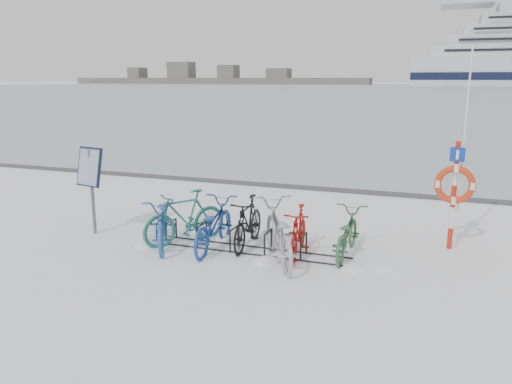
{
  "coord_description": "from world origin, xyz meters",
  "views": [
    {
      "loc": [
        3.3,
        -8.88,
        3.38
      ],
      "look_at": [
        -0.11,
        0.6,
        1.08
      ],
      "focal_mm": 35.0,
      "sensor_mm": 36.0,
      "label": 1
    }
  ],
  "objects": [
    {
      "name": "ground",
      "position": [
        0.0,
        0.0,
        0.0
      ],
      "size": [
        900.0,
        900.0,
        0.0
      ],
      "primitive_type": "plane",
      "color": "white",
      "rests_on": "ground"
    },
    {
      "name": "ice_sheet",
      "position": [
        0.0,
        155.0,
        0.01
      ],
      "size": [
        400.0,
        298.0,
        0.02
      ],
      "primitive_type": "cube",
      "color": "#A4B3B9",
      "rests_on": "ground"
    },
    {
      "name": "quay_edge",
      "position": [
        0.0,
        5.9,
        0.05
      ],
      "size": [
        400.0,
        0.25,
        0.1
      ],
      "primitive_type": "cube",
      "color": "#3F3F42",
      "rests_on": "ground"
    },
    {
      "name": "bike_rack",
      "position": [
        0.0,
        0.0,
        0.18
      ],
      "size": [
        4.0,
        0.48,
        0.46
      ],
      "color": "black",
      "rests_on": "ground"
    },
    {
      "name": "info_board",
      "position": [
        -3.68,
        -0.11,
        1.4
      ],
      "size": [
        0.68,
        0.36,
        1.94
      ],
      "rotation": [
        0.0,
        0.0,
        -0.19
      ],
      "color": "#595B5E",
      "rests_on": "ground"
    },
    {
      "name": "lifebuoy_station",
      "position": [
        3.74,
        1.45,
        1.34
      ],
      "size": [
        0.77,
        0.22,
        3.98
      ],
      "color": "red",
      "rests_on": "ground"
    },
    {
      "name": "shoreline",
      "position": [
        -122.02,
        260.0,
        2.79
      ],
      "size": [
        180.0,
        12.0,
        9.5
      ],
      "color": "#515151",
      "rests_on": "ground"
    },
    {
      "name": "bike_0",
      "position": [
        -1.85,
        -0.22,
        0.55
      ],
      "size": [
        1.6,
        2.19,
        1.09
      ],
      "primitive_type": "imported",
      "rotation": [
        0.0,
        0.0,
        0.47
      ],
      "color": "#255199",
      "rests_on": "ground"
    },
    {
      "name": "bike_1",
      "position": [
        -1.51,
        0.07,
        0.57
      ],
      "size": [
        1.51,
        1.88,
        1.14
      ],
      "primitive_type": "imported",
      "rotation": [
        0.0,
        0.0,
        -0.6
      ],
      "color": "#237067",
      "rests_on": "ground"
    },
    {
      "name": "bike_2",
      "position": [
        -0.79,
        -0.07,
        0.52
      ],
      "size": [
        0.82,
        2.03,
        1.04
      ],
      "primitive_type": "imported",
      "rotation": [
        0.0,
        0.0,
        3.21
      ],
      "color": "navy",
      "rests_on": "ground"
    },
    {
      "name": "bike_3",
      "position": [
        -0.17,
        0.29,
        0.53
      ],
      "size": [
        0.58,
        1.78,
        1.06
      ],
      "primitive_type": "imported",
      "rotation": [
        0.0,
        0.0,
        0.05
      ],
      "color": "black",
      "rests_on": "ground"
    },
    {
      "name": "bike_4",
      "position": [
        0.65,
        -0.3,
        0.58
      ],
      "size": [
        1.74,
        2.31,
        1.16
      ],
      "primitive_type": "imported",
      "rotation": [
        0.0,
        0.0,
        3.64
      ],
      "color": "#9DA0A4",
      "rests_on": "ground"
    },
    {
      "name": "bike_5",
      "position": [
        0.94,
        0.12,
        0.5
      ],
      "size": [
        0.63,
        1.69,
        0.99
      ],
      "primitive_type": "imported",
      "rotation": [
        0.0,
        0.0,
        0.1
      ],
      "color": "#9B0E0B",
      "rests_on": "ground"
    },
    {
      "name": "bike_6",
      "position": [
        1.82,
        0.42,
        0.47
      ],
      "size": [
        0.67,
        1.82,
        0.95
      ],
      "primitive_type": "imported",
      "rotation": [
        0.0,
        0.0,
        3.12
      ],
      "color": "#32663D",
      "rests_on": "ground"
    },
    {
      "name": "snow_drifts",
      "position": [
        0.26,
        -0.15,
        0.0
      ],
      "size": [
        5.25,
        1.45,
        0.18
      ],
      "color": "white",
      "rests_on": "ground"
    }
  ]
}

